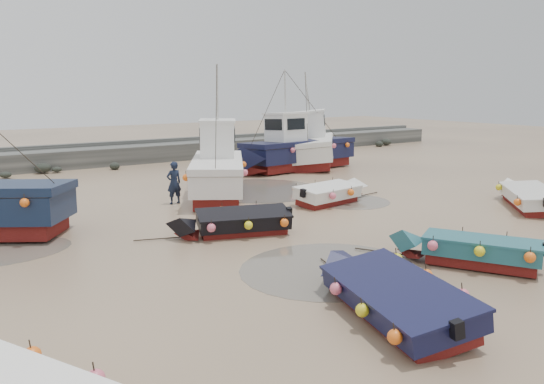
{
  "coord_description": "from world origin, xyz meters",
  "views": [
    {
      "loc": [
        -11.51,
        -13.88,
        5.11
      ],
      "look_at": [
        -0.84,
        1.8,
        1.4
      ],
      "focal_mm": 35.0,
      "sensor_mm": 36.0,
      "label": 1
    }
  ],
  "objects_px": {
    "dinghy_3": "(529,194)",
    "cabin_boat_3": "(314,145)",
    "dinghy_4": "(233,219)",
    "dinghy_5": "(332,191)",
    "dinghy_1": "(391,290)",
    "cabin_boat_1": "(218,168)",
    "person": "(175,204)",
    "cabin_boat_2": "(292,149)",
    "dinghy_2": "(468,246)"
  },
  "relations": [
    {
      "from": "dinghy_2",
      "to": "cabin_boat_2",
      "type": "xyz_separation_m",
      "value": [
        6.71,
        17.87,
        0.76
      ]
    },
    {
      "from": "dinghy_1",
      "to": "cabin_boat_3",
      "type": "distance_m",
      "value": 24.26
    },
    {
      "from": "cabin_boat_2",
      "to": "cabin_boat_3",
      "type": "bearing_deg",
      "value": -73.39
    },
    {
      "from": "dinghy_2",
      "to": "dinghy_3",
      "type": "bearing_deg",
      "value": -9.73
    },
    {
      "from": "dinghy_5",
      "to": "person",
      "type": "xyz_separation_m",
      "value": [
        -6.01,
        3.86,
        -0.56
      ]
    },
    {
      "from": "dinghy_3",
      "to": "cabin_boat_3",
      "type": "bearing_deg",
      "value": 134.03
    },
    {
      "from": "dinghy_1",
      "to": "dinghy_5",
      "type": "distance_m",
      "value": 11.99
    },
    {
      "from": "dinghy_5",
      "to": "dinghy_3",
      "type": "bearing_deg",
      "value": 43.1
    },
    {
      "from": "dinghy_2",
      "to": "dinghy_5",
      "type": "height_order",
      "value": "same"
    },
    {
      "from": "cabin_boat_1",
      "to": "dinghy_1",
      "type": "bearing_deg",
      "value": -72.89
    },
    {
      "from": "dinghy_3",
      "to": "dinghy_4",
      "type": "height_order",
      "value": "same"
    },
    {
      "from": "dinghy_3",
      "to": "cabin_boat_1",
      "type": "height_order",
      "value": "cabin_boat_1"
    },
    {
      "from": "dinghy_1",
      "to": "dinghy_4",
      "type": "xyz_separation_m",
      "value": [
        0.33,
        7.82,
        0.02
      ]
    },
    {
      "from": "dinghy_5",
      "to": "cabin_boat_2",
      "type": "xyz_separation_m",
      "value": [
        4.37,
        9.05,
        0.75
      ]
    },
    {
      "from": "dinghy_3",
      "to": "dinghy_4",
      "type": "relative_size",
      "value": 0.98
    },
    {
      "from": "dinghy_2",
      "to": "dinghy_3",
      "type": "distance_m",
      "value": 9.65
    },
    {
      "from": "dinghy_1",
      "to": "person",
      "type": "relative_size",
      "value": 3.36
    },
    {
      "from": "dinghy_2",
      "to": "person",
      "type": "relative_size",
      "value": 2.63
    },
    {
      "from": "dinghy_3",
      "to": "dinghy_5",
      "type": "distance_m",
      "value": 8.61
    },
    {
      "from": "dinghy_3",
      "to": "dinghy_4",
      "type": "bearing_deg",
      "value": -149.19
    },
    {
      "from": "dinghy_1",
      "to": "dinghy_3",
      "type": "bearing_deg",
      "value": 34.2
    },
    {
      "from": "dinghy_5",
      "to": "cabin_boat_3",
      "type": "bearing_deg",
      "value": 137.48
    },
    {
      "from": "dinghy_2",
      "to": "cabin_boat_3",
      "type": "xyz_separation_m",
      "value": [
        9.32,
        18.9,
        0.79
      ]
    },
    {
      "from": "cabin_boat_2",
      "to": "dinghy_4",
      "type": "bearing_deg",
      "value": 131.03
    },
    {
      "from": "dinghy_1",
      "to": "dinghy_5",
      "type": "relative_size",
      "value": 1.21
    },
    {
      "from": "dinghy_4",
      "to": "dinghy_5",
      "type": "relative_size",
      "value": 1.01
    },
    {
      "from": "dinghy_1",
      "to": "cabin_boat_3",
      "type": "height_order",
      "value": "cabin_boat_3"
    },
    {
      "from": "dinghy_5",
      "to": "dinghy_2",
      "type": "bearing_deg",
      "value": -22.74
    },
    {
      "from": "dinghy_3",
      "to": "cabin_boat_3",
      "type": "relative_size",
      "value": 0.63
    },
    {
      "from": "dinghy_3",
      "to": "cabin_boat_3",
      "type": "height_order",
      "value": "cabin_boat_3"
    },
    {
      "from": "dinghy_4",
      "to": "person",
      "type": "height_order",
      "value": "dinghy_4"
    },
    {
      "from": "dinghy_3",
      "to": "dinghy_5",
      "type": "bearing_deg",
      "value": -173.97
    },
    {
      "from": "dinghy_1",
      "to": "cabin_boat_2",
      "type": "bearing_deg",
      "value": 75.37
    },
    {
      "from": "dinghy_3",
      "to": "dinghy_5",
      "type": "relative_size",
      "value": 0.99
    },
    {
      "from": "dinghy_2",
      "to": "cabin_boat_1",
      "type": "xyz_separation_m",
      "value": [
        -1.09,
        13.33,
        0.79
      ]
    },
    {
      "from": "dinghy_3",
      "to": "cabin_boat_3",
      "type": "xyz_separation_m",
      "value": [
        0.29,
        15.51,
        0.81
      ]
    },
    {
      "from": "dinghy_1",
      "to": "dinghy_5",
      "type": "xyz_separation_m",
      "value": [
        6.74,
        9.92,
        0.02
      ]
    },
    {
      "from": "cabin_boat_1",
      "to": "person",
      "type": "distance_m",
      "value": 2.98
    },
    {
      "from": "dinghy_1",
      "to": "dinghy_5",
      "type": "height_order",
      "value": "same"
    },
    {
      "from": "dinghy_5",
      "to": "cabin_boat_1",
      "type": "xyz_separation_m",
      "value": [
        -3.44,
        4.5,
        0.79
      ]
    },
    {
      "from": "cabin_boat_2",
      "to": "person",
      "type": "relative_size",
      "value": 5.67
    },
    {
      "from": "dinghy_1",
      "to": "dinghy_2",
      "type": "xyz_separation_m",
      "value": [
        4.39,
        1.09,
        0.02
      ]
    },
    {
      "from": "dinghy_3",
      "to": "cabin_boat_2",
      "type": "distance_m",
      "value": 14.69
    },
    {
      "from": "cabin_boat_2",
      "to": "person",
      "type": "xyz_separation_m",
      "value": [
        -10.38,
        -5.19,
        -1.32
      ]
    },
    {
      "from": "dinghy_4",
      "to": "dinghy_5",
      "type": "distance_m",
      "value": 6.75
    },
    {
      "from": "dinghy_5",
      "to": "cabin_boat_1",
      "type": "height_order",
      "value": "cabin_boat_1"
    },
    {
      "from": "cabin_boat_1",
      "to": "cabin_boat_3",
      "type": "bearing_deg",
      "value": 58.18
    },
    {
      "from": "dinghy_4",
      "to": "cabin_boat_2",
      "type": "relative_size",
      "value": 0.5
    },
    {
      "from": "dinghy_1",
      "to": "person",
      "type": "bearing_deg",
      "value": 102.69
    },
    {
      "from": "person",
      "to": "cabin_boat_1",
      "type": "bearing_deg",
      "value": -168.54
    }
  ]
}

